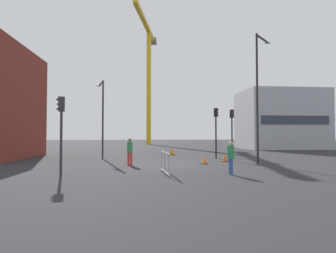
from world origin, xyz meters
The scene contains 15 objects.
ground centered at (0.00, 0.00, 0.00)m, with size 160.00×160.00×0.00m, color #28282B.
office_block centered at (16.98, 17.29, 4.00)m, with size 10.64×7.53×8.01m.
construction_crane centered at (-1.23, 33.24, 15.37)m, with size 4.52×18.33×22.97m.
streetlamp_tall centered at (5.70, -1.11, 5.08)m, with size 1.69×1.51×8.69m.
streetlamp_short centered at (-5.36, 3.84, 3.82)m, with size 0.89×1.77×6.34m.
traffic_light_verge centered at (3.92, 3.05, 2.75)m, with size 0.39×0.35×4.11m.
traffic_light_median centered at (-5.84, -5.16, 2.54)m, with size 0.39×0.29×3.76m.
traffic_light_corner centered at (5.53, 3.90, 2.74)m, with size 0.39×0.34×4.09m.
pedestrian_walking centered at (2.30, -5.50, 0.95)m, with size 0.34×0.34×1.63m.
pedestrian_waiting centered at (-2.82, -1.16, 1.00)m, with size 0.34×0.34×1.73m.
safety_barrier_front centered at (-0.88, -4.89, 0.56)m, with size 0.29×2.54×1.08m.
safety_barrier_rear centered at (5.88, 9.92, 0.56)m, with size 0.24×2.27×1.08m.
traffic_cone_by_barrier centered at (0.69, 7.17, 0.31)m, with size 0.65×0.65×0.66m.
traffic_cone_orange centered at (3.88, 0.62, 0.23)m, with size 0.49×0.49×0.50m.
traffic_cone_striped centered at (2.07, -0.62, 0.23)m, with size 0.50×0.50×0.51m.
Camera 1 is at (-1.87, -18.07, 1.96)m, focal length 28.26 mm.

